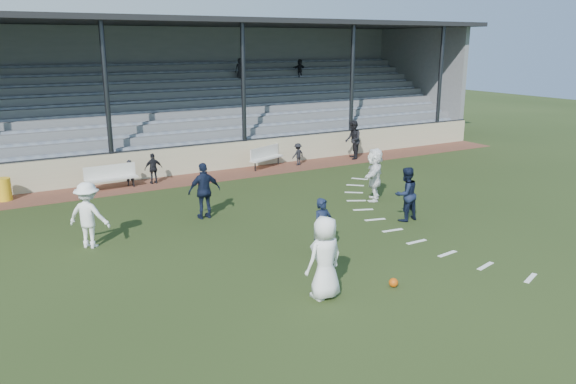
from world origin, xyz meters
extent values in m
plane|color=#243315|center=(0.00, 0.00, 0.00)|extent=(90.00, 90.00, 0.00)
cube|color=brown|center=(0.00, 10.50, 0.01)|extent=(34.00, 2.00, 0.02)
cube|color=#BEB592|center=(0.00, 11.55, 0.60)|extent=(34.00, 0.18, 1.20)
cube|color=silver|center=(-3.36, 10.35, 0.45)|extent=(2.02, 0.49, 0.06)
cube|color=silver|center=(-3.36, 10.57, 0.70)|extent=(2.00, 0.15, 0.54)
cylinder|color=#2C2D33|center=(-4.21, 10.31, 0.22)|extent=(0.06, 0.06, 0.40)
cylinder|color=#2C2D33|center=(-2.51, 10.39, 0.22)|extent=(0.06, 0.06, 0.40)
cube|color=silver|center=(3.72, 10.83, 0.45)|extent=(1.99, 1.16, 0.06)
cube|color=silver|center=(3.72, 11.05, 0.70)|extent=(1.86, 0.85, 0.54)
cylinder|color=#2C2D33|center=(2.94, 10.49, 0.22)|extent=(0.06, 0.06, 0.40)
cylinder|color=#2C2D33|center=(4.50, 11.17, 0.22)|extent=(0.06, 0.06, 0.40)
cylinder|color=yellow|center=(-7.10, 10.78, 0.43)|extent=(0.51, 0.51, 0.82)
sphere|color=#C64F0B|center=(0.24, -2.04, 0.11)|extent=(0.22, 0.22, 0.22)
imported|color=white|center=(-1.47, -1.68, 0.95)|extent=(1.01, 0.73, 1.91)
imported|color=#121A31|center=(-0.13, 0.44, 0.81)|extent=(0.64, 0.47, 1.62)
imported|color=#121A31|center=(3.92, 1.74, 0.88)|extent=(0.89, 0.71, 1.76)
imported|color=white|center=(-5.37, 4.31, 0.94)|extent=(1.36, 1.33, 1.87)
imported|color=#121A31|center=(-1.57, 5.21, 0.92)|extent=(1.09, 0.47, 1.85)
imported|color=white|center=(4.58, 4.15, 0.96)|extent=(1.63, 1.70, 1.92)
imported|color=black|center=(8.30, 10.49, 0.96)|extent=(1.06, 1.14, 1.88)
imported|color=black|center=(-2.56, 10.73, 0.54)|extent=(0.40, 0.28, 1.04)
imported|color=black|center=(-1.64, 10.53, 0.64)|extent=(0.73, 0.31, 1.24)
imported|color=black|center=(5.24, 10.61, 0.53)|extent=(0.74, 0.53, 1.03)
cube|color=slate|center=(0.00, 12.10, 0.60)|extent=(34.00, 0.80, 1.20)
cube|color=gray|center=(0.00, 12.20, 1.25)|extent=(33.00, 0.28, 0.10)
cube|color=slate|center=(0.00, 12.90, 0.80)|extent=(34.00, 0.80, 1.60)
cube|color=gray|center=(0.00, 13.00, 1.65)|extent=(33.00, 0.28, 0.10)
cube|color=slate|center=(0.00, 13.70, 1.00)|extent=(34.00, 0.80, 2.00)
cube|color=gray|center=(0.00, 13.80, 2.05)|extent=(33.00, 0.28, 0.10)
cube|color=slate|center=(0.00, 14.50, 1.20)|extent=(34.00, 0.80, 2.40)
cube|color=gray|center=(0.00, 14.60, 2.45)|extent=(33.00, 0.28, 0.10)
cube|color=slate|center=(0.00, 15.30, 1.40)|extent=(34.00, 0.80, 2.80)
cube|color=gray|center=(0.00, 15.40, 2.85)|extent=(33.00, 0.28, 0.10)
cube|color=slate|center=(0.00, 16.10, 1.60)|extent=(34.00, 0.80, 3.20)
cube|color=gray|center=(0.00, 16.20, 3.25)|extent=(33.00, 0.28, 0.10)
cube|color=slate|center=(0.00, 16.90, 1.80)|extent=(34.00, 0.80, 3.60)
cube|color=gray|center=(0.00, 17.00, 3.65)|extent=(33.00, 0.28, 0.10)
cube|color=slate|center=(0.00, 17.70, 2.00)|extent=(34.00, 0.80, 4.00)
cube|color=gray|center=(0.00, 17.80, 4.05)|extent=(33.00, 0.28, 0.10)
cube|color=slate|center=(0.00, 18.50, 2.20)|extent=(34.00, 0.80, 4.40)
cube|color=gray|center=(0.00, 18.60, 4.45)|extent=(33.00, 0.28, 0.10)
cube|color=slate|center=(0.00, 19.10, 3.20)|extent=(34.00, 0.40, 6.40)
cube|color=slate|center=(16.85, 15.50, 3.20)|extent=(0.30, 7.80, 6.40)
cube|color=black|center=(0.00, 15.20, 6.50)|extent=(34.60, 9.00, 0.22)
cylinder|color=#2C2D33|center=(-3.00, 11.65, 3.25)|extent=(0.20, 0.20, 6.50)
cylinder|color=#2C2D33|center=(3.00, 11.65, 3.25)|extent=(0.20, 0.20, 6.50)
cylinder|color=#2C2D33|center=(9.00, 11.65, 3.25)|extent=(0.20, 0.20, 6.50)
cylinder|color=#2C2D33|center=(15.00, 11.65, 3.25)|extent=(0.20, 0.20, 6.50)
cylinder|color=#2C2D33|center=(0.00, 11.55, 1.25)|extent=(34.00, 0.05, 0.05)
imported|color=black|center=(5.37, 16.94, 4.17)|extent=(0.65, 0.53, 1.15)
imported|color=black|center=(9.15, 16.94, 4.11)|extent=(1.00, 0.57, 1.03)
cube|color=white|center=(6.12, 7.01, 0.01)|extent=(0.54, 0.61, 0.01)
cube|color=white|center=(5.29, 6.22, 0.01)|extent=(0.59, 0.56, 0.01)
cube|color=white|center=(4.57, 5.34, 0.01)|extent=(0.64, 0.51, 0.01)
cube|color=white|center=(3.96, 4.38, 0.01)|extent=(0.67, 0.44, 0.01)
cube|color=white|center=(3.48, 3.34, 0.01)|extent=(0.70, 0.37, 0.01)
cube|color=white|center=(3.13, 2.26, 0.01)|extent=(0.71, 0.29, 0.01)
cube|color=white|center=(2.92, 1.14, 0.01)|extent=(0.71, 0.21, 0.01)
cube|color=white|center=(2.85, 0.00, 0.01)|extent=(0.70, 0.12, 0.01)
cube|color=white|center=(2.92, -1.14, 0.01)|extent=(0.71, 0.21, 0.01)
cube|color=white|center=(3.13, -2.26, 0.01)|extent=(0.71, 0.29, 0.01)
cube|color=white|center=(3.48, -3.34, 0.01)|extent=(0.70, 0.37, 0.01)
camera|label=1|loc=(-8.03, -11.35, 5.60)|focal=35.00mm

